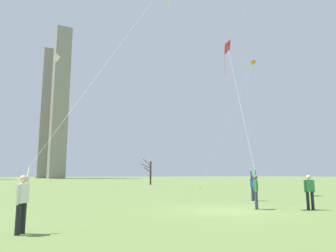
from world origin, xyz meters
TOP-DOWN VIEW (x-y plane):
  - ground_plane at (0.00, 0.00)m, footprint 400.00×400.00m
  - kite_flyer_far_back_red at (2.87, 1.91)m, footprint 6.27×9.22m
  - kite_flyer_foreground_left_pink at (4.02, 2.76)m, footprint 5.69×5.80m
  - kite_flyer_foreground_right_yellow at (-7.57, -1.20)m, footprint 7.76×4.46m
  - bystander_far_off_by_trees at (3.60, -1.53)m, footprint 0.47×0.33m
  - distant_kite_low_near_trees_white at (-5.09, 24.28)m, footprint 2.39×1.21m
  - distant_kite_drifting_left_orange at (16.91, 17.21)m, footprint 7.50×2.26m
  - bare_tree_right_of_center at (11.48, 34.35)m, footprint 1.54×1.25m
  - skyline_tall_tower at (8.06, 133.41)m, footprint 10.83×5.13m
  - skyline_squat_block at (8.47, 117.29)m, footprint 6.00×8.04m

SIDE VIEW (x-z plane):
  - ground_plane at x=0.00m, z-range 0.00..0.00m
  - bystander_far_off_by_trees at x=3.60m, z-range 0.09..1.71m
  - bare_tree_right_of_center at x=11.48m, z-range -0.02..4.08m
  - kite_flyer_foreground_right_yellow at x=-7.57m, z-range -3.73..9.42m
  - kite_flyer_foreground_left_pink at x=4.02m, z-range -5.59..12.57m
  - kite_flyer_far_back_red at x=2.87m, z-range -2.90..10.29m
  - distant_kite_drifting_left_orange at x=16.91m, z-range 5.31..21.49m
  - distant_kite_low_near_trees_white at x=-5.09m, z-range 5.82..21.11m
  - skyline_tall_tower at x=8.06m, z-range 0.00..58.11m
  - skyline_squat_block at x=8.47m, z-range 0.00..61.49m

